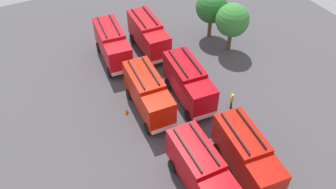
% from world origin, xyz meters
% --- Properties ---
extents(ground_plane, '(55.35, 55.35, 0.00)m').
position_xyz_m(ground_plane, '(0.00, 0.00, 0.00)').
color(ground_plane, '#423F44').
extents(fire_truck_0, '(7.40, 3.31, 3.88)m').
position_xyz_m(fire_truck_0, '(-9.20, -2.04, 2.15)').
color(fire_truck_0, red).
rests_on(fire_truck_0, ground).
extents(fire_truck_1, '(7.33, 3.10, 3.88)m').
position_xyz_m(fire_truck_1, '(-0.30, -1.88, 2.15)').
color(fire_truck_1, '#B71502').
rests_on(fire_truck_1, ground).
extents(fire_truck_2, '(7.27, 2.92, 3.88)m').
position_xyz_m(fire_truck_2, '(9.14, -1.94, 2.15)').
color(fire_truck_2, '#B3030A').
rests_on(fire_truck_2, ground).
extents(fire_truck_3, '(7.30, 3.00, 3.88)m').
position_xyz_m(fire_truck_3, '(-9.13, 2.23, 2.15)').
color(fire_truck_3, '#B90E15').
rests_on(fire_truck_3, ground).
extents(fire_truck_4, '(7.37, 3.23, 3.88)m').
position_xyz_m(fire_truck_4, '(0.05, 2.20, 2.15)').
color(fire_truck_4, '#A8040F').
rests_on(fire_truck_4, ground).
extents(fire_truck_5, '(7.42, 3.36, 3.88)m').
position_xyz_m(fire_truck_5, '(9.48, 1.92, 2.15)').
color(fire_truck_5, '#AF1007').
rests_on(fire_truck_5, ground).
extents(firefighter_0, '(0.44, 0.48, 1.74)m').
position_xyz_m(firefighter_0, '(6.28, 4.64, 0.98)').
color(firefighter_0, black).
rests_on(firefighter_0, ground).
extents(firefighter_1, '(0.42, 0.48, 1.76)m').
position_xyz_m(firefighter_1, '(-5.53, 4.20, 0.99)').
color(firefighter_1, black).
rests_on(firefighter_1, ground).
extents(firefighter_3, '(0.47, 0.47, 1.69)m').
position_xyz_m(firefighter_3, '(3.06, 5.22, 0.95)').
color(firefighter_3, black).
rests_on(firefighter_3, ground).
extents(firefighter_4, '(0.48, 0.36, 1.79)m').
position_xyz_m(firefighter_4, '(-5.05, -0.51, 1.01)').
color(firefighter_4, black).
rests_on(firefighter_4, ground).
extents(tree_0, '(3.68, 3.68, 5.71)m').
position_xyz_m(tree_0, '(-8.46, 10.01, 3.84)').
color(tree_0, brown).
rests_on(tree_0, ground).
extents(tree_1, '(3.71, 3.71, 5.75)m').
position_xyz_m(tree_1, '(-4.99, 10.47, 3.87)').
color(tree_1, brown).
rests_on(tree_1, ground).
extents(traffic_cone_1, '(0.41, 0.41, 0.58)m').
position_xyz_m(traffic_cone_1, '(-0.80, -4.00, 0.29)').
color(traffic_cone_1, '#F2600C').
rests_on(traffic_cone_1, ground).
extents(traffic_cone_2, '(0.52, 0.52, 0.75)m').
position_xyz_m(traffic_cone_2, '(-5.40, 3.99, 0.37)').
color(traffic_cone_2, '#F2600C').
rests_on(traffic_cone_2, ground).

